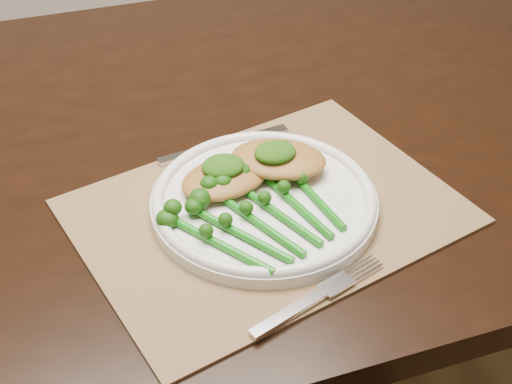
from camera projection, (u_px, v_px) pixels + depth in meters
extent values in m
cube|color=black|center=(167.00, 147.00, 1.01)|extent=(1.65, 1.00, 0.04)
cube|color=brown|center=(267.00, 211.00, 0.87)|extent=(0.52, 0.44, 0.00)
cylinder|color=white|center=(264.00, 203.00, 0.86)|extent=(0.27, 0.27, 0.02)
torus|color=white|center=(264.00, 197.00, 0.86)|extent=(0.27, 0.27, 0.01)
cube|color=silver|center=(185.00, 155.00, 0.95)|extent=(0.08, 0.03, 0.01)
cube|color=silver|center=(249.00, 137.00, 0.98)|extent=(0.12, 0.04, 0.00)
cube|color=silver|center=(290.00, 313.00, 0.73)|extent=(0.09, 0.05, 0.01)
ellipsoid|color=#A16F2F|center=(225.00, 178.00, 0.87)|extent=(0.13, 0.11, 0.02)
ellipsoid|color=#A16F2F|center=(278.00, 159.00, 0.89)|extent=(0.14, 0.13, 0.02)
ellipsoid|color=#163F09|center=(223.00, 166.00, 0.86)|extent=(0.05, 0.04, 0.02)
ellipsoid|color=#163F09|center=(275.00, 152.00, 0.88)|extent=(0.05, 0.04, 0.02)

